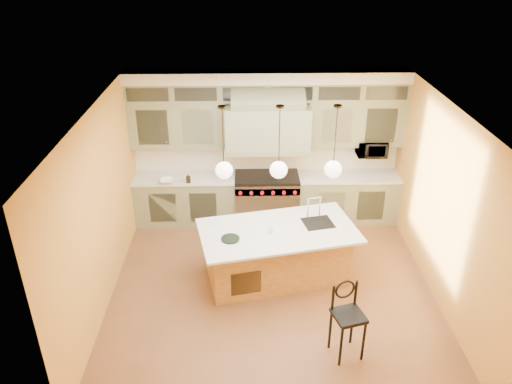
{
  "coord_description": "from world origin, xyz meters",
  "views": [
    {
      "loc": [
        -0.4,
        -6.31,
        4.98
      ],
      "look_at": [
        -0.24,
        0.7,
        1.36
      ],
      "focal_mm": 35.0,
      "sensor_mm": 36.0,
      "label": 1
    }
  ],
  "objects_px": {
    "kitchen_island": "(277,252)",
    "microwave": "(371,148)",
    "counter_stool": "(348,316)",
    "range": "(267,198)"
  },
  "relations": [
    {
      "from": "kitchen_island",
      "to": "microwave",
      "type": "xyz_separation_m",
      "value": [
        1.86,
        1.93,
        0.98
      ]
    },
    {
      "from": "kitchen_island",
      "to": "microwave",
      "type": "bearing_deg",
      "value": 33.96
    },
    {
      "from": "counter_stool",
      "to": "kitchen_island",
      "type": "bearing_deg",
      "value": 99.44
    },
    {
      "from": "kitchen_island",
      "to": "microwave",
      "type": "height_order",
      "value": "microwave"
    },
    {
      "from": "kitchen_island",
      "to": "counter_stool",
      "type": "bearing_deg",
      "value": -76.74
    },
    {
      "from": "range",
      "to": "kitchen_island",
      "type": "height_order",
      "value": "kitchen_island"
    },
    {
      "from": "kitchen_island",
      "to": "counter_stool",
      "type": "distance_m",
      "value": 1.87
    },
    {
      "from": "counter_stool",
      "to": "microwave",
      "type": "relative_size",
      "value": 2.0
    },
    {
      "from": "range",
      "to": "microwave",
      "type": "xyz_separation_m",
      "value": [
        1.95,
        0.11,
        0.96
      ]
    },
    {
      "from": "counter_stool",
      "to": "microwave",
      "type": "bearing_deg",
      "value": 57.73
    }
  ]
}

